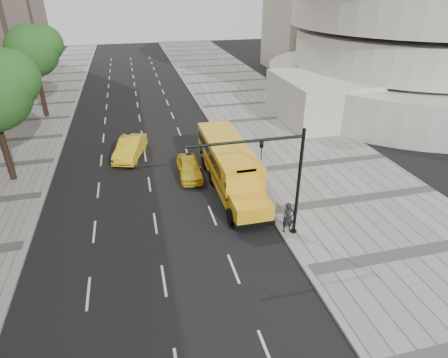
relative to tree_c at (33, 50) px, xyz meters
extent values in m
plane|color=black|center=(10.41, -17.61, -6.81)|extent=(140.00, 140.00, 0.00)
cube|color=gray|center=(22.41, -17.61, -6.73)|extent=(12.00, 140.00, 0.15)
cube|color=gray|center=(16.41, -17.61, -6.73)|extent=(0.30, 140.00, 0.15)
cube|color=gray|center=(2.41, -17.61, -6.73)|extent=(0.30, 140.00, 0.15)
cylinder|color=silver|center=(40.41, -3.61, -4.81)|extent=(32.00, 32.00, 4.00)
cylinder|color=silver|center=(40.41, -3.61, -0.71)|extent=(26.00, 26.00, 3.60)
cylinder|color=silver|center=(40.41, -3.61, 3.49)|extent=(27.60, 27.60, 3.60)
cube|color=silver|center=(27.41, -7.61, -4.61)|extent=(8.00, 10.00, 4.40)
cylinder|color=black|center=(-0.09, -14.66, -3.88)|extent=(0.44, 0.44, 5.86)
sphere|color=#22591D|center=(1.28, -14.36, 0.39)|extent=(3.84, 3.84, 3.84)
cylinder|color=black|center=(-0.09, 0.00, -3.80)|extent=(0.44, 0.44, 6.02)
sphere|color=#22591D|center=(-0.09, 0.00, -0.04)|extent=(5.00, 5.00, 5.00)
sphere|color=#22591D|center=(1.15, 0.30, 0.56)|extent=(3.50, 3.50, 3.50)
sphere|color=#22591D|center=(-1.09, -0.40, -0.44)|extent=(3.25, 3.25, 3.25)
cube|color=gold|center=(14.91, -18.55, -5.03)|extent=(2.50, 9.00, 2.45)
cube|color=gold|center=(14.91, -24.05, -5.71)|extent=(2.20, 2.00, 1.10)
cube|color=black|center=(14.91, -24.93, -6.26)|extent=(2.38, 0.25, 0.35)
cube|color=black|center=(14.91, -18.55, -5.56)|extent=(2.52, 9.00, 0.12)
cube|color=black|center=(14.91, -22.99, -4.56)|extent=(2.05, 0.10, 0.90)
cube|color=black|center=(14.91, -18.05, -4.56)|extent=(2.52, 7.50, 0.70)
cube|color=gold|center=(14.91, -23.00, -3.76)|extent=(1.40, 0.12, 0.28)
ellipsoid|color=silver|center=(16.43, -25.45, -4.91)|extent=(0.32, 0.32, 0.14)
cylinder|color=black|center=(16.19, -25.23, -5.11)|extent=(0.36, 0.47, 0.58)
cylinder|color=black|center=(13.78, -23.75, -6.31)|extent=(0.30, 1.00, 1.00)
cylinder|color=black|center=(16.04, -23.75, -6.31)|extent=(0.30, 1.00, 1.00)
cylinder|color=black|center=(13.78, -18.55, -6.31)|extent=(0.30, 1.00, 1.00)
cylinder|color=black|center=(16.04, -18.55, -6.31)|extent=(0.30, 1.00, 1.00)
cylinder|color=black|center=(13.78, -16.05, -6.31)|extent=(0.30, 1.00, 1.00)
cylinder|color=black|center=(16.04, -16.05, -6.31)|extent=(0.30, 1.00, 1.00)
imported|color=yellow|center=(12.41, -17.09, -6.10)|extent=(1.80, 4.17, 1.40)
imported|color=yellow|center=(8.28, -12.52, -6.00)|extent=(3.02, 5.15, 1.61)
imported|color=black|center=(16.67, -25.47, -5.73)|extent=(0.69, 0.47, 1.85)
cylinder|color=black|center=(17.01, -25.61, -3.61)|extent=(0.18, 0.18, 6.40)
cylinder|color=black|center=(17.01, -25.61, -6.68)|extent=(0.36, 0.36, 0.25)
cylinder|color=black|center=(14.01, -25.61, -0.81)|extent=(6.00, 0.14, 0.14)
imported|color=black|center=(14.81, -25.61, -1.36)|extent=(0.16, 0.20, 1.00)
imported|color=black|center=(11.81, -25.61, -1.36)|extent=(0.16, 0.20, 1.00)
camera|label=1|loc=(8.93, -41.60, 6.04)|focal=30.00mm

